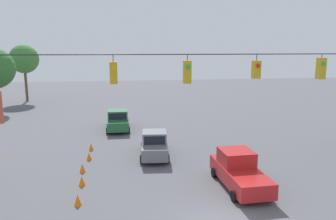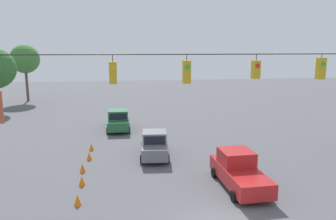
{
  "view_description": "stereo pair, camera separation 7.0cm",
  "coord_description": "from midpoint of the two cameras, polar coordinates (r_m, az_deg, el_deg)",
  "views": [
    {
      "loc": [
        4.61,
        13.6,
        8.3
      ],
      "look_at": [
        1.43,
        -7.26,
        4.26
      ],
      "focal_mm": 35.0,
      "sensor_mm": 36.0,
      "label": 1
    },
    {
      "loc": [
        4.54,
        13.61,
        8.3
      ],
      "look_at": [
        1.43,
        -7.26,
        4.26
      ],
      "focal_mm": 35.0,
      "sensor_mm": 36.0,
      "label": 2
    }
  ],
  "objects": [
    {
      "name": "traffic_cone_third",
      "position": [
        23.16,
        -14.77,
        -9.75
      ],
      "size": [
        0.42,
        0.42,
        0.6
      ],
      "primitive_type": "cone",
      "color": "orange",
      "rests_on": "ground_plane"
    },
    {
      "name": "traffic_cone_nearest",
      "position": [
        18.73,
        -15.55,
        -14.89
      ],
      "size": [
        0.42,
        0.42,
        0.6
      ],
      "primitive_type": "cone",
      "color": "orange",
      "rests_on": "ground_plane"
    },
    {
      "name": "overhead_signal_span",
      "position": [
        15.14,
        9.08,
        0.11
      ],
      "size": [
        22.66,
        0.38,
        8.52
      ],
      "color": "#939399",
      "rests_on": "ground_plane"
    },
    {
      "name": "traffic_cone_second",
      "position": [
        21.07,
        -14.87,
        -11.86
      ],
      "size": [
        0.42,
        0.42,
        0.6
      ],
      "primitive_type": "cone",
      "color": "orange",
      "rests_on": "ground_plane"
    },
    {
      "name": "pickup_truck_grey_withflow_mid",
      "position": [
        25.31,
        -2.47,
        -6.0
      ],
      "size": [
        2.49,
        5.16,
        2.12
      ],
      "color": "slate",
      "rests_on": "ground_plane"
    },
    {
      "name": "traffic_cone_fourth",
      "position": [
        25.43,
        -13.67,
        -7.82
      ],
      "size": [
        0.42,
        0.42,
        0.6
      ],
      "primitive_type": "cone",
      "color": "orange",
      "rests_on": "ground_plane"
    },
    {
      "name": "pickup_truck_green_withflow_far",
      "position": [
        33.91,
        -8.78,
        -1.76
      ],
      "size": [
        2.32,
        5.45,
        2.12
      ],
      "color": "#236038",
      "rests_on": "ground_plane"
    },
    {
      "name": "pickup_truck_red_crossing_near",
      "position": [
        20.53,
        12.15,
        -10.32
      ],
      "size": [
        2.4,
        5.44,
        2.12
      ],
      "color": "red",
      "rests_on": "ground_plane"
    },
    {
      "name": "traffic_cone_fifth",
      "position": [
        27.69,
        -13.32,
        -6.26
      ],
      "size": [
        0.42,
        0.42,
        0.6
      ],
      "primitive_type": "cone",
      "color": "orange",
      "rests_on": "ground_plane"
    },
    {
      "name": "tree_horizon_right",
      "position": [
        55.29,
        -23.81,
        8.1
      ],
      "size": [
        4.38,
        4.38,
        8.76
      ],
      "color": "brown",
      "rests_on": "ground_plane"
    }
  ]
}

